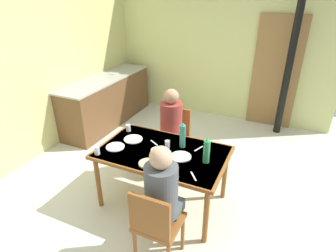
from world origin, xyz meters
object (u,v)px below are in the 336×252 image
Objects in this scene: water_bottle_green_far at (207,151)px; serving_bowl_center at (158,152)px; water_bottle_green_near at (183,136)px; dining_table at (163,156)px; chair_near_diner at (156,223)px; chair_far_diner at (175,135)px; person_near_diner at (162,189)px; kitchen_counter at (107,100)px; person_far_diner at (171,120)px.

water_bottle_green_far is 0.54m from serving_bowl_center.
water_bottle_green_near is 0.40m from water_bottle_green_far.
serving_bowl_center reaches higher than dining_table.
chair_far_diner is (-0.50, 1.60, 0.00)m from chair_near_diner.
person_near_diner is (0.00, 0.14, 0.28)m from chair_near_diner.
water_bottle_green_near is at bearing 98.36° from chair_near_diner.
kitchen_counter is 2.47× the size of chair_far_diner.
person_near_diner is (2.26, -2.29, 0.33)m from kitchen_counter.
water_bottle_green_far reaches higher than serving_bowl_center.
chair_near_diner is at bearing -90.00° from person_near_diner.
water_bottle_green_near is at bearing 48.04° from dining_table.
person_far_diner is (-0.50, 1.47, 0.28)m from chair_near_diner.
person_far_diner is at bearing 106.21° from dining_table.
serving_bowl_center is at bearing -172.18° from water_bottle_green_far.
water_bottle_green_near is at bearing -34.23° from kitchen_counter.
person_near_diner is 0.67m from serving_bowl_center.
chair_far_diner is at bearing 131.14° from water_bottle_green_far.
water_bottle_green_far reaches higher than chair_far_diner.
person_near_diner is at bearing 90.00° from chair_near_diner.
water_bottle_green_far reaches higher than kitchen_counter.
person_far_diner reaches higher than dining_table.
chair_near_diner reaches higher than dining_table.
dining_table is at bearing -131.96° from water_bottle_green_near.
person_near_diner reaches higher than serving_bowl_center.
chair_near_diner is at bearing -68.76° from dining_table.
chair_near_diner is at bearing -65.89° from serving_bowl_center.
chair_near_diner is 1.13× the size of person_near_diner.
chair_far_diner is at bearing -25.12° from kitchen_counter.
person_far_diner reaches higher than kitchen_counter.
chair_far_diner is at bearing -90.00° from person_far_diner.
dining_table is 4.68× the size of water_bottle_green_near.
water_bottle_green_far is at bearing 131.14° from chair_far_diner.
person_near_diner is 0.87m from water_bottle_green_near.
person_near_diner is (0.31, -0.67, 0.13)m from dining_table.
chair_near_diner is 1.13× the size of person_far_diner.
kitchen_counter is 2.60m from serving_bowl_center.
person_near_diner reaches higher than kitchen_counter.
person_far_diner reaches higher than water_bottle_green_near.
chair_near_diner is 1.58m from person_far_diner.
kitchen_counter is at bearing 146.47° from water_bottle_green_far.
person_near_diner is at bearing -80.33° from water_bottle_green_near.
kitchen_counter reaches higher than serving_bowl_center.
kitchen_counter is 2.79× the size of person_far_diner.
person_far_diner is at bearing 103.70° from serving_bowl_center.
water_bottle_green_near is (2.12, -1.44, 0.42)m from kitchen_counter.
serving_bowl_center is at bearing -41.32° from kitchen_counter.
chair_far_diner is (1.76, -0.82, 0.05)m from kitchen_counter.
person_near_diner is 2.48× the size of water_bottle_green_near.
serving_bowl_center is at bearing 101.64° from chair_far_diner.
water_bottle_green_far is at bearing 75.84° from chair_near_diner.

